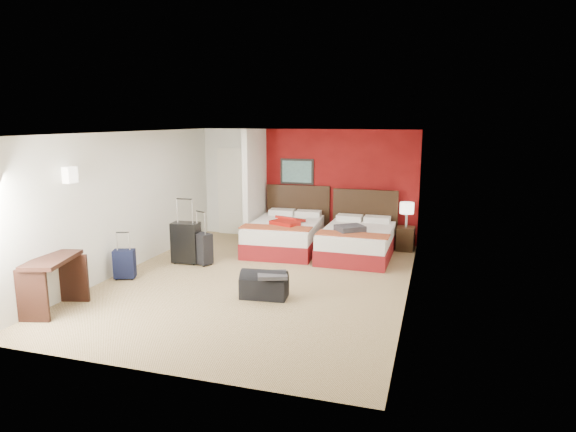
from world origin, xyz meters
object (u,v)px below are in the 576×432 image
at_px(red_suitcase_open, 288,221).
at_px(desk, 54,285).
at_px(table_lamp, 407,215).
at_px(bed_left, 285,236).
at_px(suitcase_black, 186,244).
at_px(duffel_bag, 264,286).
at_px(bed_right, 357,243).
at_px(suitcase_charcoal, 202,250).
at_px(nightstand, 405,239).
at_px(suitcase_navy, 125,265).

relative_size(red_suitcase_open, desk, 0.79).
bearing_deg(table_lamp, bed_left, -163.87).
distance_m(bed_left, suitcase_black, 2.11).
distance_m(bed_left, duffel_bag, 2.87).
relative_size(bed_right, suitcase_charcoal, 3.33).
relative_size(bed_right, desk, 2.01).
xyz_separation_m(nightstand, desk, (-4.57, -4.92, 0.15)).
height_order(bed_right, nightstand, bed_right).
height_order(nightstand, suitcase_navy, nightstand).
bearing_deg(red_suitcase_open, bed_left, 156.57).
bearing_deg(bed_left, suitcase_navy, -131.24).
height_order(bed_right, suitcase_black, suitcase_black).
bearing_deg(red_suitcase_open, bed_right, 22.22).
xyz_separation_m(suitcase_black, desk, (-0.62, -2.73, 0.02)).
bearing_deg(suitcase_navy, suitcase_charcoal, 33.28).
distance_m(bed_right, nightstand, 1.19).
relative_size(suitcase_black, desk, 0.80).
distance_m(bed_right, duffel_bag, 2.91).
bearing_deg(suitcase_black, suitcase_charcoal, -3.95).
xyz_separation_m(suitcase_black, suitcase_navy, (-0.55, -1.18, -0.14)).
bearing_deg(suitcase_navy, desk, -112.92).
height_order(red_suitcase_open, nightstand, red_suitcase_open).
distance_m(nightstand, table_lamp, 0.51).
bearing_deg(red_suitcase_open, desk, -96.93).
xyz_separation_m(bed_left, duffel_bag, (0.55, -2.81, -0.12)).
relative_size(red_suitcase_open, table_lamp, 1.46).
distance_m(table_lamp, suitcase_navy, 5.64).
bearing_deg(desk, bed_left, 48.43).
bearing_deg(table_lamp, nightstand, 0.00).
height_order(red_suitcase_open, suitcase_navy, red_suitcase_open).
xyz_separation_m(table_lamp, suitcase_charcoal, (-3.62, -2.18, -0.47)).
height_order(bed_left, desk, desk).
height_order(suitcase_black, suitcase_charcoal, suitcase_black).
height_order(red_suitcase_open, suitcase_black, suitcase_black).
relative_size(bed_right, table_lamp, 3.71).
height_order(bed_left, suitcase_navy, bed_left).
relative_size(suitcase_charcoal, duffel_bag, 0.81).
bearing_deg(table_lamp, bed_right, -138.54).
relative_size(table_lamp, suitcase_black, 0.68).
bearing_deg(suitcase_navy, bed_right, 15.37).
height_order(bed_left, suitcase_black, suitcase_black).
bearing_deg(bed_right, table_lamp, 42.21).
bearing_deg(suitcase_black, nightstand, 24.77).
bearing_deg(suitcase_navy, red_suitcase_open, 29.68).
bearing_deg(duffel_bag, suitcase_black, 141.42).
xyz_separation_m(red_suitcase_open, suitcase_black, (-1.61, -1.38, -0.26)).
height_order(suitcase_navy, desk, desk).
bearing_deg(duffel_bag, suitcase_charcoal, 136.74).
distance_m(bed_left, suitcase_navy, 3.36).
distance_m(duffel_bag, desk, 3.03).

